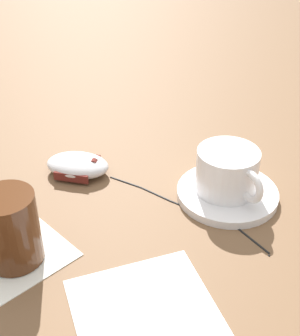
{
  "coord_description": "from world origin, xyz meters",
  "views": [
    {
      "loc": [
        0.17,
        -0.45,
        0.41
      ],
      "look_at": [
        -0.0,
        0.1,
        0.03
      ],
      "focal_mm": 50.0,
      "sensor_mm": 36.0,
      "label": 1
    }
  ],
  "objects_px": {
    "saucer": "(227,193)",
    "coffee_cup": "(228,171)",
    "drinking_glass": "(10,229)",
    "computer_mouse": "(78,165)"
  },
  "relations": [
    {
      "from": "coffee_cup",
      "to": "drinking_glass",
      "type": "bearing_deg",
      "value": -137.21
    },
    {
      "from": "saucer",
      "to": "coffee_cup",
      "type": "height_order",
      "value": "coffee_cup"
    },
    {
      "from": "drinking_glass",
      "to": "computer_mouse",
      "type": "bearing_deg",
      "value": 92.16
    },
    {
      "from": "saucer",
      "to": "drinking_glass",
      "type": "bearing_deg",
      "value": -137.7
    },
    {
      "from": "coffee_cup",
      "to": "computer_mouse",
      "type": "height_order",
      "value": "coffee_cup"
    },
    {
      "from": "saucer",
      "to": "computer_mouse",
      "type": "bearing_deg",
      "value": -177.47
    },
    {
      "from": "coffee_cup",
      "to": "drinking_glass",
      "type": "xyz_separation_m",
      "value": [
        -0.22,
        -0.21,
        0.01
      ]
    },
    {
      "from": "saucer",
      "to": "coffee_cup",
      "type": "xyz_separation_m",
      "value": [
        -0.0,
        0.0,
        0.04
      ]
    },
    {
      "from": "saucer",
      "to": "drinking_glass",
      "type": "height_order",
      "value": "drinking_glass"
    },
    {
      "from": "computer_mouse",
      "to": "drinking_glass",
      "type": "relative_size",
      "value": 1.11
    }
  ]
}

